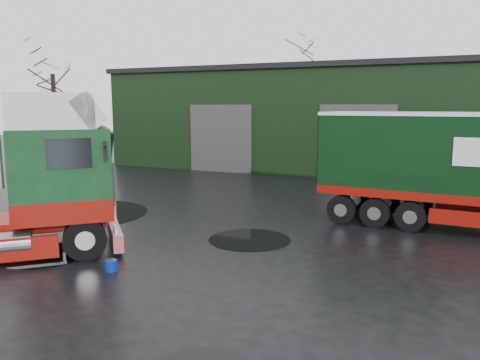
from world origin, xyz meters
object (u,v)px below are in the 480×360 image
Objects in this scene: wash_bucket at (111,266)px; tree_left at (54,101)px; tree_back_a at (299,97)px; warehouse at (374,118)px.

tree_left reaches higher than wash_bucket.
wash_bucket is 0.03× the size of tree_back_a.
wash_bucket is (-2.81, -22.59, -3.02)m from warehouse.
warehouse is at bearing -51.34° from tree_back_a.
warehouse is 20.64m from tree_left.
tree_left is (-16.19, 14.59, 4.12)m from wash_bucket.
tree_back_a is at bearing 128.66° from warehouse.
tree_left is at bearing -121.43° from tree_back_a.
tree_back_a is (-8.00, 10.00, 1.59)m from warehouse.
tree_back_a reaches higher than tree_left.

